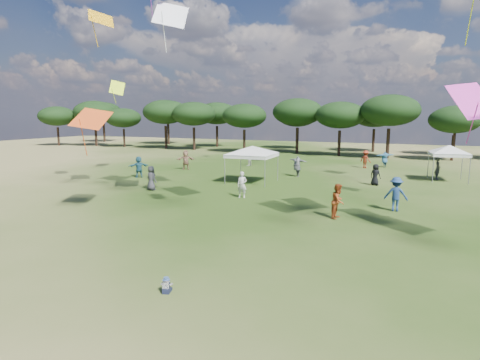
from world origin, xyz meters
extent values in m
plane|color=#2B4414|center=(0.00, 0.00, 0.00)|extent=(140.00, 140.00, 0.00)
cylinder|color=black|center=(-49.10, 43.01, 1.55)|extent=(0.35, 0.35, 3.09)
ellipsoid|color=black|center=(-49.10, 43.01, 4.95)|extent=(6.01, 6.01, 3.24)
cylinder|color=black|center=(-42.82, 45.10, 1.76)|extent=(0.40, 0.40, 3.51)
ellipsoid|color=black|center=(-42.82, 45.10, 5.62)|extent=(6.82, 6.82, 3.68)
cylinder|color=black|center=(-36.96, 45.10, 1.46)|extent=(0.33, 0.33, 2.92)
ellipsoid|color=black|center=(-36.96, 45.10, 4.67)|extent=(5.67, 5.67, 3.06)
cylinder|color=black|center=(-29.06, 45.29, 1.75)|extent=(0.40, 0.40, 3.49)
ellipsoid|color=black|center=(-29.06, 45.29, 5.59)|extent=(6.79, 6.79, 3.66)
cylinder|color=black|center=(-23.92, 45.02, 1.66)|extent=(0.38, 0.38, 3.32)
ellipsoid|color=black|center=(-23.92, 45.02, 5.31)|extent=(6.44, 6.44, 3.47)
cylinder|color=black|center=(-15.51, 44.30, 1.57)|extent=(0.36, 0.36, 3.14)
ellipsoid|color=black|center=(-15.51, 44.30, 5.03)|extent=(6.11, 6.11, 3.29)
cylinder|color=black|center=(-8.39, 45.81, 1.73)|extent=(0.40, 0.40, 3.46)
ellipsoid|color=black|center=(-8.39, 45.81, 5.54)|extent=(6.73, 6.73, 3.63)
cylinder|color=black|center=(-2.58, 44.63, 1.61)|extent=(0.37, 0.37, 3.21)
ellipsoid|color=black|center=(-2.58, 44.63, 5.14)|extent=(6.24, 6.24, 3.36)
cylinder|color=black|center=(3.26, 44.18, 1.78)|extent=(0.41, 0.41, 3.56)
ellipsoid|color=black|center=(3.26, 44.18, 5.69)|extent=(6.91, 6.91, 3.73)
cylinder|color=black|center=(10.19, 44.51, 1.44)|extent=(0.33, 0.33, 2.88)
ellipsoid|color=black|center=(10.19, 44.51, 4.61)|extent=(5.60, 5.60, 3.02)
cylinder|color=black|center=(-48.93, 53.79, 1.78)|extent=(0.41, 0.41, 3.56)
ellipsoid|color=black|center=(-48.93, 53.79, 5.70)|extent=(6.92, 6.92, 3.73)
cylinder|color=black|center=(-34.09, 53.56, 1.81)|extent=(0.41, 0.41, 3.62)
ellipsoid|color=black|center=(-34.09, 53.56, 5.80)|extent=(7.03, 7.03, 3.79)
cylinder|color=black|center=(-23.40, 51.57, 1.68)|extent=(0.39, 0.39, 3.37)
ellipsoid|color=black|center=(-23.40, 51.57, 5.39)|extent=(6.54, 6.54, 3.53)
cylinder|color=black|center=(-10.52, 53.31, 1.56)|extent=(0.36, 0.36, 3.11)
ellipsoid|color=black|center=(-10.52, 53.31, 4.98)|extent=(6.05, 6.05, 3.26)
cylinder|color=black|center=(0.83, 52.52, 1.60)|extent=(0.37, 0.37, 3.20)
ellipsoid|color=black|center=(0.83, 52.52, 5.12)|extent=(6.21, 6.21, 3.35)
cylinder|color=black|center=(10.82, 51.34, 1.50)|extent=(0.34, 0.34, 2.99)
ellipsoid|color=black|center=(10.82, 51.34, 4.79)|extent=(5.81, 5.81, 3.13)
cylinder|color=gray|center=(-6.74, 19.84, 1.08)|extent=(0.06, 0.06, 2.15)
cylinder|color=gray|center=(-3.57, 19.91, 1.08)|extent=(0.06, 0.06, 2.15)
cylinder|color=gray|center=(-6.81, 23.02, 1.08)|extent=(0.06, 0.06, 2.15)
cylinder|color=gray|center=(-3.64, 23.09, 1.08)|extent=(0.06, 0.06, 2.15)
cube|color=silver|center=(-5.19, 21.46, 2.10)|extent=(3.41, 3.41, 0.25)
pyramid|color=silver|center=(-5.19, 21.46, 2.83)|extent=(6.79, 6.79, 0.60)
cylinder|color=gray|center=(7.62, 26.84, 1.08)|extent=(0.06, 0.06, 2.17)
cylinder|color=gray|center=(10.11, 27.13, 1.08)|extent=(0.06, 0.06, 2.17)
cylinder|color=gray|center=(7.33, 29.33, 1.08)|extent=(0.06, 0.06, 2.17)
cylinder|color=gray|center=(9.82, 29.62, 1.08)|extent=(0.06, 0.06, 2.17)
cube|color=silver|center=(8.72, 28.23, 2.12)|extent=(2.95, 2.95, 0.25)
pyramid|color=silver|center=(8.72, 28.23, 2.84)|extent=(5.38, 5.38, 0.60)
cube|color=#151A31|center=(-0.21, 2.31, 0.08)|extent=(0.26, 0.26, 0.16)
cube|color=#151A31|center=(-0.32, 2.43, 0.04)|extent=(0.13, 0.20, 0.08)
cube|color=#151A31|center=(-0.18, 2.47, 0.04)|extent=(0.13, 0.20, 0.08)
cube|color=white|center=(-0.21, 2.31, 0.25)|extent=(0.23, 0.19, 0.21)
cylinder|color=white|center=(-0.34, 2.32, 0.25)|extent=(0.12, 0.21, 0.13)
cylinder|color=white|center=(-0.10, 2.40, 0.25)|extent=(0.12, 0.21, 0.13)
sphere|color=#E0B293|center=(-0.21, 2.31, 0.39)|extent=(0.14, 0.14, 0.14)
cone|color=#486FA9|center=(-0.21, 2.31, 0.43)|extent=(0.23, 0.23, 0.02)
cylinder|color=#486FA9|center=(-0.21, 2.31, 0.46)|extent=(0.15, 0.15, 0.06)
imported|color=#936750|center=(-13.73, 25.77, 0.93)|extent=(1.77, 1.32, 1.86)
imported|color=maroon|center=(1.89, 33.66, 0.87)|extent=(1.30, 1.11, 1.75)
imported|color=#2B2C30|center=(8.04, 28.85, 0.89)|extent=(0.56, 0.73, 1.77)
imported|color=#9E411A|center=(2.85, 13.05, 0.88)|extent=(0.79, 0.95, 1.77)
imported|color=#B8B4AD|center=(-3.60, 15.82, 0.83)|extent=(0.67, 0.50, 1.66)
imported|color=navy|center=(3.56, 35.16, 0.78)|extent=(1.85, 1.58, 1.57)
imported|color=black|center=(3.68, 23.90, 0.80)|extent=(0.91, 0.77, 1.59)
imported|color=#225468|center=(-14.77, 19.99, 0.89)|extent=(1.48, 1.60, 1.78)
imported|color=navy|center=(5.45, 15.86, 0.94)|extent=(1.21, 0.70, 1.87)
imported|color=silver|center=(-9.32, 30.76, 0.79)|extent=(0.75, 0.88, 1.59)
imported|color=#333237|center=(-10.35, 15.61, 0.85)|extent=(0.96, 0.77, 1.70)
imported|color=#54545A|center=(-2.79, 25.75, 0.87)|extent=(2.09, 1.66, 1.73)
plane|color=white|center=(-6.07, 11.99, 10.40)|extent=(2.43, 2.59, 1.83)
plane|color=orange|center=(-11.35, 12.61, 10.83)|extent=(2.23, 2.57, 1.39)
plane|color=#D836B1|center=(8.20, 11.57, 5.73)|extent=(2.46, 2.10, 1.58)
plane|color=#D0FF1A|center=(-18.18, 21.82, 7.54)|extent=(1.61, 1.91, 1.49)
plane|color=#CD4918|center=(-9.11, 9.03, 4.99)|extent=(2.42, 2.49, 1.22)
camera|label=1|loc=(6.21, -6.99, 5.18)|focal=30.00mm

